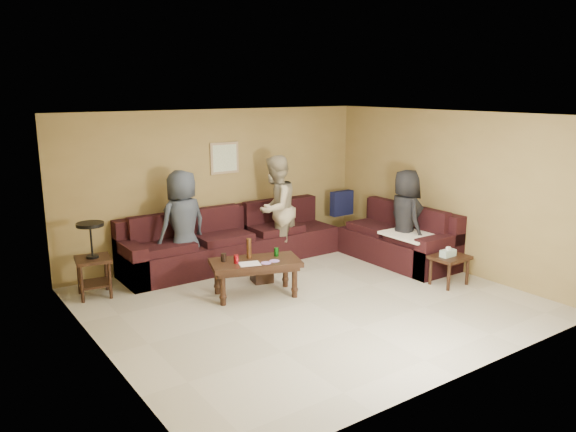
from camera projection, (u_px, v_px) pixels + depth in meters
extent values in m
plane|color=#B6B19A|center=(309.00, 301.00, 7.63)|extent=(5.50, 5.50, 0.00)
cube|color=silver|center=(310.00, 119.00, 7.08)|extent=(5.50, 5.00, 0.10)
cube|color=olive|center=(219.00, 185.00, 9.35)|extent=(5.50, 0.10, 2.50)
cube|color=olive|center=(467.00, 258.00, 5.35)|extent=(5.50, 0.10, 2.50)
cube|color=olive|center=(98.00, 245.00, 5.82)|extent=(0.10, 5.00, 2.50)
cube|color=olive|center=(448.00, 190.00, 8.88)|extent=(0.10, 5.00, 2.50)
cube|color=black|center=(234.00, 250.00, 9.22)|extent=(3.70, 0.90, 0.45)
cube|color=black|center=(224.00, 220.00, 9.38)|extent=(3.70, 0.24, 0.45)
cube|color=black|center=(131.00, 264.00, 8.23)|extent=(0.24, 0.90, 0.63)
cube|color=black|center=(397.00, 248.00, 9.34)|extent=(0.90, 2.00, 0.45)
cube|color=black|center=(413.00, 219.00, 9.42)|extent=(0.24, 2.00, 0.45)
cube|color=black|center=(439.00, 256.00, 8.62)|extent=(0.90, 0.24, 0.63)
cube|color=#12163A|center=(342.00, 203.00, 10.38)|extent=(0.45, 0.14, 0.45)
cube|color=white|center=(419.00, 233.00, 8.90)|extent=(1.00, 0.85, 0.04)
cube|color=black|center=(255.00, 263.00, 7.74)|extent=(1.35, 0.96, 0.07)
cube|color=black|center=(255.00, 267.00, 7.76)|extent=(1.24, 0.85, 0.06)
cylinder|color=black|center=(223.00, 289.00, 7.45)|extent=(0.08, 0.08, 0.45)
cylinder|color=black|center=(295.00, 282.00, 7.73)|extent=(0.08, 0.08, 0.45)
cylinder|color=black|center=(217.00, 279.00, 7.87)|extent=(0.08, 0.08, 0.45)
cylinder|color=black|center=(285.00, 272.00, 8.15)|extent=(0.08, 0.08, 0.45)
cylinder|color=#B41422|center=(236.00, 259.00, 7.59)|extent=(0.07, 0.07, 0.12)
cylinder|color=#147418|center=(276.00, 252.00, 7.92)|extent=(0.07, 0.07, 0.12)
cylinder|color=#3A1F0D|center=(249.00, 248.00, 7.81)|extent=(0.07, 0.07, 0.28)
cylinder|color=black|center=(224.00, 257.00, 7.69)|extent=(0.08, 0.08, 0.11)
cube|color=silver|center=(250.00, 264.00, 7.58)|extent=(0.33, 0.30, 0.00)
cylinder|color=#F054A8|center=(266.00, 263.00, 7.61)|extent=(0.14, 0.14, 0.01)
cylinder|color=#F054A8|center=(274.00, 261.00, 7.70)|extent=(0.14, 0.14, 0.01)
cube|color=black|center=(93.00, 259.00, 7.71)|extent=(0.53, 0.53, 0.05)
cube|color=black|center=(95.00, 283.00, 7.79)|extent=(0.47, 0.47, 0.03)
cylinder|color=black|center=(82.00, 284.00, 7.53)|extent=(0.05, 0.05, 0.53)
cylinder|color=black|center=(110.00, 280.00, 7.68)|extent=(0.05, 0.05, 0.53)
cylinder|color=black|center=(79.00, 276.00, 7.85)|extent=(0.05, 0.05, 0.53)
cylinder|color=black|center=(106.00, 272.00, 8.01)|extent=(0.05, 0.05, 0.53)
cylinder|color=black|center=(93.00, 257.00, 7.70)|extent=(0.17, 0.17, 0.03)
cylinder|color=black|center=(91.00, 240.00, 7.65)|extent=(0.03, 0.03, 0.44)
cylinder|color=black|center=(90.00, 225.00, 7.60)|extent=(0.37, 0.37, 0.05)
cube|color=black|center=(450.00, 257.00, 8.20)|extent=(0.54, 0.45, 0.05)
cylinder|color=black|center=(449.00, 277.00, 7.99)|extent=(0.05, 0.05, 0.41)
cylinder|color=black|center=(467.00, 271.00, 8.23)|extent=(0.05, 0.05, 0.41)
cylinder|color=black|center=(431.00, 271.00, 8.25)|extent=(0.05, 0.05, 0.41)
cylinder|color=black|center=(449.00, 266.00, 8.49)|extent=(0.05, 0.05, 0.41)
cube|color=silver|center=(448.00, 253.00, 8.15)|extent=(0.24, 0.13, 0.10)
cube|color=silver|center=(448.00, 249.00, 8.14)|extent=(0.06, 0.04, 0.05)
cube|color=black|center=(262.00, 270.00, 8.38)|extent=(0.34, 0.34, 0.34)
cube|color=tan|center=(224.00, 158.00, 9.29)|extent=(0.52, 0.03, 0.52)
cube|color=silver|center=(225.00, 158.00, 9.27)|extent=(0.44, 0.01, 0.44)
imported|color=#313844|center=(183.00, 224.00, 8.49)|extent=(0.89, 0.67, 1.65)
imported|color=tan|center=(276.00, 209.00, 9.28)|extent=(1.07, 1.00, 1.77)
imported|color=black|center=(405.00, 219.00, 8.96)|extent=(0.70, 0.89, 1.58)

